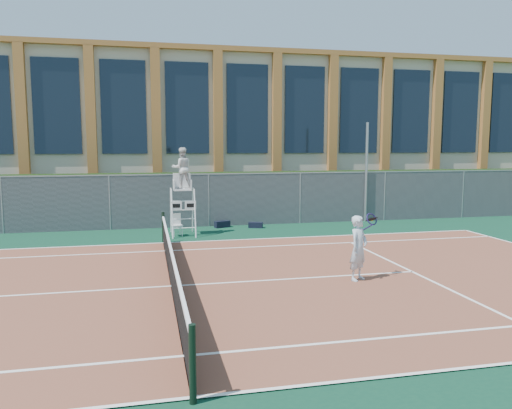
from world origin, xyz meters
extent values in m
plane|color=#233814|center=(0.00, 0.00, 0.00)|extent=(120.00, 120.00, 0.00)
cube|color=#0C3524|center=(0.00, 1.00, 0.01)|extent=(36.00, 20.00, 0.01)
cube|color=brown|center=(0.00, 0.00, 0.02)|extent=(23.77, 10.97, 0.02)
cylinder|color=black|center=(0.00, -5.60, 0.55)|extent=(0.10, 0.10, 1.10)
cylinder|color=black|center=(0.00, 5.60, 0.55)|extent=(0.10, 0.10, 1.10)
cube|color=black|center=(0.00, 0.00, 0.46)|extent=(0.03, 11.00, 0.86)
cube|color=white|center=(0.00, 0.00, 0.92)|extent=(0.06, 11.20, 0.07)
cube|color=black|center=(0.00, 10.00, 1.10)|extent=(40.00, 1.40, 2.20)
cube|color=beige|center=(0.00, 18.00, 4.00)|extent=(44.00, 10.00, 8.00)
cube|color=#A0642E|center=(0.00, 18.00, 8.10)|extent=(45.00, 10.60, 0.25)
cylinder|color=#9EA0A5|center=(9.03, 8.70, 2.20)|extent=(0.12, 0.12, 4.41)
cylinder|color=white|center=(0.36, 6.53, 0.88)|extent=(0.05, 0.51, 1.83)
cylinder|color=white|center=(1.21, 6.53, 0.88)|extent=(0.05, 0.51, 1.83)
cylinder|color=white|center=(0.36, 7.47, 0.88)|extent=(0.05, 0.51, 1.83)
cylinder|color=white|center=(1.21, 7.47, 0.88)|extent=(0.05, 0.51, 1.83)
cube|color=white|center=(0.78, 7.00, 1.75)|extent=(0.66, 0.56, 0.06)
cube|color=white|center=(0.78, 7.26, 2.08)|extent=(0.66, 0.05, 0.56)
cube|color=white|center=(0.52, 6.62, 1.18)|extent=(0.41, 0.03, 0.32)
cube|color=white|center=(1.05, 6.62, 1.18)|extent=(0.41, 0.03, 0.32)
imported|color=silver|center=(0.78, 7.05, 2.55)|extent=(0.82, 0.68, 1.55)
cube|color=silver|center=(0.54, 6.83, 0.41)|extent=(0.45, 0.45, 0.04)
cube|color=silver|center=(0.51, 7.00, 0.63)|extent=(0.39, 0.11, 0.41)
cylinder|color=silver|center=(0.42, 6.65, 0.20)|extent=(0.03, 0.03, 0.39)
cylinder|color=silver|center=(0.73, 6.70, 0.20)|extent=(0.03, 0.03, 0.39)
cylinder|color=silver|center=(0.36, 6.95, 0.20)|extent=(0.03, 0.03, 0.39)
cylinder|color=silver|center=(0.67, 7.01, 0.20)|extent=(0.03, 0.03, 0.39)
cube|color=black|center=(2.50, 8.40, 0.15)|extent=(0.69, 0.45, 0.27)
cube|color=black|center=(3.84, 8.01, 0.13)|extent=(0.63, 0.43, 0.23)
imported|color=silver|center=(4.63, -0.45, 0.85)|extent=(0.71, 0.67, 1.64)
torus|color=#1F1348|center=(5.07, -0.23, 1.54)|extent=(0.38, 0.30, 0.30)
sphere|color=#CCE533|center=(5.17, -0.05, 1.49)|extent=(0.07, 0.07, 0.07)
camera|label=1|loc=(-0.53, -11.90, 3.43)|focal=35.00mm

